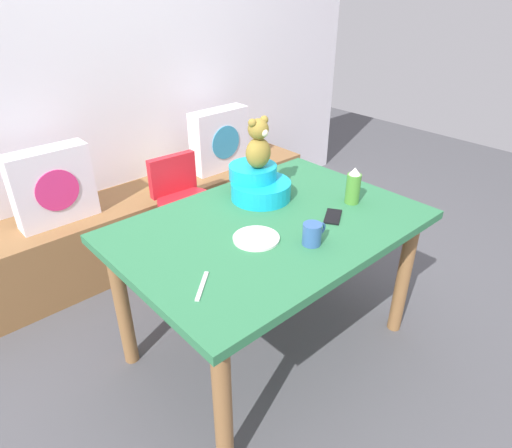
{
  "coord_description": "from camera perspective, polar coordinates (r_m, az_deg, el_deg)",
  "views": [
    {
      "loc": [
        -1.23,
        -1.26,
        1.73
      ],
      "look_at": [
        0.0,
        0.1,
        0.69
      ],
      "focal_mm": 31.1,
      "sensor_mm": 36.0,
      "label": 1
    }
  ],
  "objects": [
    {
      "name": "book_stack",
      "position": [
        3.13,
        -11.18,
        5.64
      ],
      "size": [
        0.2,
        0.14,
        0.06
      ],
      "primitive_type": "cube",
      "color": "#9EBA3D",
      "rests_on": "window_bench"
    },
    {
      "name": "back_wall",
      "position": [
        3.05,
        -19.06,
        19.97
      ],
      "size": [
        4.4,
        0.1,
        2.6
      ],
      "primitive_type": "cube",
      "color": "silver",
      "rests_on": "ground_plane"
    },
    {
      "name": "ketchup_bottle",
      "position": [
        2.21,
        12.4,
        4.75
      ],
      "size": [
        0.07,
        0.07,
        0.18
      ],
      "color": "#4C8C33",
      "rests_on": "dining_table"
    },
    {
      "name": "dinner_plate_near",
      "position": [
        1.89,
        0.02,
        -1.85
      ],
      "size": [
        0.2,
        0.2,
        0.01
      ],
      "primitive_type": "cylinder",
      "color": "white",
      "rests_on": "dining_table"
    },
    {
      "name": "pillow_floral_right",
      "position": [
        3.27,
        -4.7,
        10.72
      ],
      "size": [
        0.44,
        0.15,
        0.44
      ],
      "color": "silver",
      "rests_on": "window_bench"
    },
    {
      "name": "teddy_bear",
      "position": [
        2.15,
        0.3,
        10.2
      ],
      "size": [
        0.13,
        0.12,
        0.25
      ],
      "color": "olive",
      "rests_on": "infant_seat_teal"
    },
    {
      "name": "coffee_mug",
      "position": [
        1.86,
        7.34,
        -1.22
      ],
      "size": [
        0.12,
        0.08,
        0.09
      ],
      "color": "#335999",
      "rests_on": "dining_table"
    },
    {
      "name": "window_bench",
      "position": [
        3.15,
        -13.85,
        0.21
      ],
      "size": [
        2.6,
        0.44,
        0.46
      ],
      "primitive_type": "cube",
      "color": "olive",
      "rests_on": "ground_plane"
    },
    {
      "name": "dining_table",
      "position": [
        2.07,
        1.86,
        -2.14
      ],
      "size": [
        1.38,
        0.95,
        0.74
      ],
      "color": "#2D7247",
      "rests_on": "ground_plane"
    },
    {
      "name": "pillow_floral_left",
      "position": [
        2.76,
        -24.69,
        4.41
      ],
      "size": [
        0.44,
        0.15,
        0.44
      ],
      "color": "silver",
      "rests_on": "window_bench"
    },
    {
      "name": "infant_seat_teal",
      "position": [
        2.23,
        0.28,
        5.18
      ],
      "size": [
        0.3,
        0.33,
        0.16
      ],
      "color": "#13A8CD",
      "rests_on": "dining_table"
    },
    {
      "name": "cell_phone",
      "position": [
        2.09,
        9.86,
        0.95
      ],
      "size": [
        0.16,
        0.14,
        0.01
      ],
      "primitive_type": "cube",
      "rotation": [
        0.0,
        0.0,
        2.13
      ],
      "color": "black",
      "rests_on": "dining_table"
    },
    {
      "name": "table_fork",
      "position": [
        1.63,
        -6.96,
        -7.91
      ],
      "size": [
        0.14,
        0.13,
        0.01
      ],
      "primitive_type": "cube",
      "rotation": [
        0.0,
        0.0,
        2.3
      ],
      "color": "silver",
      "rests_on": "dining_table"
    },
    {
      "name": "highchair",
      "position": [
        2.7,
        -9.09,
        2.57
      ],
      "size": [
        0.34,
        0.46,
        0.79
      ],
      "color": "red",
      "rests_on": "ground_plane"
    },
    {
      "name": "ground_plane",
      "position": [
        2.47,
        1.61,
        -14.95
      ],
      "size": [
        8.0,
        8.0,
        0.0
      ],
      "primitive_type": "plane",
      "color": "#4C4C51"
    }
  ]
}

